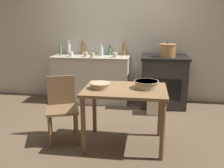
% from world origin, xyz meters
% --- Properties ---
extents(ground_plane, '(14.00, 14.00, 0.00)m').
position_xyz_m(ground_plane, '(0.00, 0.00, 0.00)').
color(ground_plane, brown).
extents(wall_back, '(8.00, 0.07, 2.55)m').
position_xyz_m(wall_back, '(0.00, 1.58, 1.27)').
color(wall_back, beige).
rests_on(wall_back, ground_plane).
extents(counter_cabinet, '(1.46, 0.54, 0.89)m').
position_xyz_m(counter_cabinet, '(-0.52, 1.29, 0.44)').
color(counter_cabinet, beige).
rests_on(counter_cabinet, ground_plane).
extents(stove, '(0.83, 0.65, 0.92)m').
position_xyz_m(stove, '(0.84, 1.24, 0.46)').
color(stove, '#2D2B28').
rests_on(stove, ground_plane).
extents(work_table, '(1.00, 0.71, 0.75)m').
position_xyz_m(work_table, '(0.28, -0.35, 0.63)').
color(work_table, olive).
rests_on(work_table, ground_plane).
extents(chair, '(0.52, 0.52, 0.84)m').
position_xyz_m(chair, '(-0.55, -0.30, 0.46)').
color(chair, brown).
rests_on(chair, ground_plane).
extents(flour_sack, '(0.29, 0.20, 0.36)m').
position_xyz_m(flour_sack, '(0.70, 0.77, 0.18)').
color(flour_sack, beige).
rests_on(flour_sack, ground_plane).
extents(stock_pot, '(0.30, 0.30, 0.25)m').
position_xyz_m(stock_pot, '(0.87, 1.19, 1.03)').
color(stock_pot, '#B77A47').
rests_on(stock_pot, stove).
extents(mixing_bowl_large, '(0.25, 0.25, 0.07)m').
position_xyz_m(mixing_bowl_large, '(-0.02, -0.40, 0.79)').
color(mixing_bowl_large, tan).
rests_on(mixing_bowl_large, work_table).
extents(mixing_bowl_small, '(0.30, 0.30, 0.09)m').
position_xyz_m(mixing_bowl_small, '(0.54, -0.31, 0.80)').
color(mixing_bowl_small, tan).
rests_on(mixing_bowl_small, work_table).
extents(bottle_far_left, '(0.06, 0.06, 0.23)m').
position_xyz_m(bottle_far_left, '(-1.13, 1.33, 0.98)').
color(bottle_far_left, '#517F5B').
rests_on(bottle_far_left, counter_cabinet).
extents(bottle_left, '(0.07, 0.07, 0.26)m').
position_xyz_m(bottle_left, '(0.08, 1.48, 0.99)').
color(bottle_left, olive).
rests_on(bottle_left, counter_cabinet).
extents(bottle_mid_left, '(0.07, 0.07, 0.27)m').
position_xyz_m(bottle_mid_left, '(-0.73, 1.49, 0.99)').
color(bottle_mid_left, olive).
rests_on(bottle_mid_left, counter_cabinet).
extents(bottle_center_left, '(0.07, 0.07, 0.29)m').
position_xyz_m(bottle_center_left, '(-0.99, 1.43, 1.00)').
color(bottle_center_left, silver).
rests_on(bottle_center_left, counter_cabinet).
extents(bottle_center, '(0.08, 0.08, 0.19)m').
position_xyz_m(bottle_center, '(-0.19, 1.49, 0.96)').
color(bottle_center, '#517F5B').
rests_on(bottle_center, counter_cabinet).
extents(bottle_center_right, '(0.08, 0.08, 0.23)m').
position_xyz_m(bottle_center_right, '(-0.33, 1.35, 0.97)').
color(bottle_center_right, silver).
rests_on(bottle_center_right, counter_cabinet).
extents(cup_mid_right, '(0.08, 0.08, 0.08)m').
position_xyz_m(cup_mid_right, '(-0.45, 1.11, 0.93)').
color(cup_mid_right, beige).
rests_on(cup_mid_right, counter_cabinet).
extents(cup_right, '(0.09, 0.09, 0.09)m').
position_xyz_m(cup_right, '(-0.05, 1.19, 0.93)').
color(cup_right, beige).
rests_on(cup_right, counter_cabinet).
extents(cup_far_right, '(0.08, 0.08, 0.09)m').
position_xyz_m(cup_far_right, '(-0.86, 1.16, 0.93)').
color(cup_far_right, silver).
rests_on(cup_far_right, counter_cabinet).
extents(cup_end_right, '(0.08, 0.08, 0.09)m').
position_xyz_m(cup_end_right, '(-0.59, 1.17, 0.93)').
color(cup_end_right, beige).
rests_on(cup_end_right, counter_cabinet).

